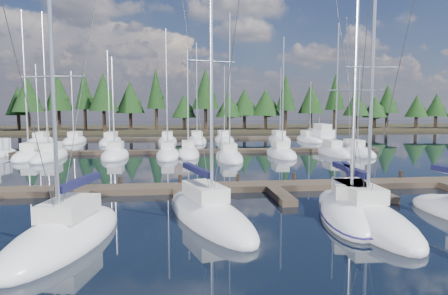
{
  "coord_description": "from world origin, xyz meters",
  "views": [
    {
      "loc": [
        -0.2,
        -8.0,
        5.51
      ],
      "look_at": [
        3.37,
        22.0,
        2.45
      ],
      "focal_mm": 32.0,
      "sensor_mm": 36.0,
      "label": 1
    }
  ],
  "objects": [
    {
      "name": "ground",
      "position": [
        0.0,
        30.0,
        0.0
      ],
      "size": [
        260.0,
        260.0,
        0.0
      ],
      "primitive_type": "plane",
      "color": "black",
      "rests_on": "ground"
    },
    {
      "name": "far_shore",
      "position": [
        0.0,
        90.0,
        0.3
      ],
      "size": [
        220.0,
        30.0,
        0.6
      ],
      "primitive_type": "cube",
      "color": "#322B1C",
      "rests_on": "ground"
    },
    {
      "name": "main_dock",
      "position": [
        0.0,
        17.36,
        0.2
      ],
      "size": [
        44.0,
        6.13,
        0.9
      ],
      "color": "#483B2D",
      "rests_on": "ground"
    },
    {
      "name": "back_docks",
      "position": [
        0.0,
        49.58,
        0.2
      ],
      "size": [
        50.0,
        21.8,
        0.4
      ],
      "color": "#483B2D",
      "rests_on": "ground"
    },
    {
      "name": "front_sailboat_2",
      "position": [
        -4.76,
        8.45,
        0.27
      ],
      "size": [
        4.75,
        8.87,
        12.11
      ],
      "color": "white",
      "rests_on": "ground"
    },
    {
      "name": "front_sailboat_3",
      "position": [
        1.28,
        11.08,
        0.29
      ],
      "size": [
        5.18,
        9.94,
        13.83
      ],
      "color": "white",
      "rests_on": "ground"
    },
    {
      "name": "front_sailboat_4",
      "position": [
        8.48,
        10.89,
        0.27
      ],
      "size": [
        5.49,
        9.26,
        11.49
      ],
      "color": "white",
      "rests_on": "ground"
    },
    {
      "name": "front_sailboat_5",
      "position": [
        8.75,
        10.11,
        0.28
      ],
      "size": [
        3.18,
        10.18,
        13.31
      ],
      "color": "white",
      "rests_on": "ground"
    },
    {
      "name": "back_sailboat_rows",
      "position": [
        -0.51,
        45.77,
        0.26
      ],
      "size": [
        47.33,
        32.22,
        16.3
      ],
      "color": "white",
      "rests_on": "ground"
    },
    {
      "name": "motor_yacht_right",
      "position": [
        22.78,
        53.37,
        0.51
      ],
      "size": [
        3.49,
        9.52,
        4.71
      ],
      "color": "white",
      "rests_on": "ground"
    },
    {
      "name": "tree_line",
      "position": [
        -0.48,
        80.22,
        7.39
      ],
      "size": [
        186.06,
        11.7,
        13.73
      ],
      "color": "black",
      "rests_on": "far_shore"
    }
  ]
}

